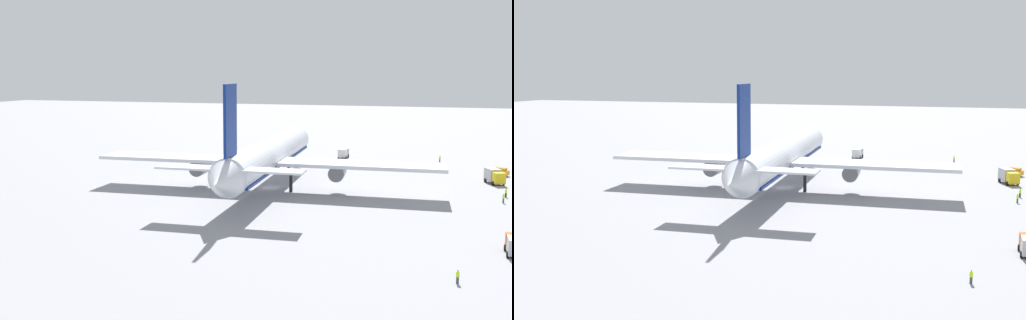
# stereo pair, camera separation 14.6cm
# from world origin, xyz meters

# --- Properties ---
(ground_plane) EXTENTS (600.00, 600.00, 0.00)m
(ground_plane) POSITION_xyz_m (0.00, 0.00, 0.00)
(ground_plane) COLOR gray
(airliner) EXTENTS (71.21, 72.10, 22.63)m
(airliner) POSITION_xyz_m (-1.24, -0.01, 7.05)
(airliner) COLOR silver
(airliner) RESTS_ON ground
(service_truck_0) EXTENTS (5.23, 2.69, 2.68)m
(service_truck_0) POSITION_xyz_m (48.02, -8.19, 1.49)
(service_truck_0) COLOR #999EA5
(service_truck_0) RESTS_ON ground
(service_truck_2) EXTENTS (6.19, 4.28, 3.25)m
(service_truck_2) POSITION_xyz_m (19.27, -46.21, 1.75)
(service_truck_2) COLOR yellow
(service_truck_2) RESTS_ON ground
(service_van) EXTENTS (3.86, 4.75, 1.97)m
(service_van) POSITION_xyz_m (30.51, -48.13, 1.03)
(service_van) COLOR orange
(service_van) RESTS_ON ground
(baggage_cart_0) EXTENTS (2.96, 2.05, 1.28)m
(baggage_cart_0) POSITION_xyz_m (48.50, 27.08, 0.71)
(baggage_cart_0) COLOR #595B60
(baggage_cart_0) RESTS_ON ground
(ground_worker_0) EXTENTS (0.41, 0.41, 1.66)m
(ground_worker_0) POSITION_xyz_m (-48.49, -37.17, 0.84)
(ground_worker_0) COLOR #3F3F47
(ground_worker_0) RESTS_ON ground
(ground_worker_1) EXTENTS (0.56, 0.56, 1.78)m
(ground_worker_1) POSITION_xyz_m (-0.91, -46.35, 0.91)
(ground_worker_1) COLOR #3F3F47
(ground_worker_1) RESTS_ON ground
(ground_worker_2) EXTENTS (0.56, 0.56, 1.76)m
(ground_worker_2) POSITION_xyz_m (4.70, -47.31, 0.90)
(ground_worker_2) COLOR black
(ground_worker_2) RESTS_ON ground
(ground_worker_3) EXTENTS (0.53, 0.53, 1.70)m
(ground_worker_3) POSITION_xyz_m (48.32, -34.56, 0.86)
(ground_worker_3) COLOR #3F3F47
(ground_worker_3) RESTS_ON ground
(traffic_cone_0) EXTENTS (0.36, 0.36, 0.55)m
(traffic_cone_0) POSITION_xyz_m (40.72, 29.42, 0.28)
(traffic_cone_0) COLOR orange
(traffic_cone_0) RESTS_ON ground
(traffic_cone_1) EXTENTS (0.36, 0.36, 0.55)m
(traffic_cone_1) POSITION_xyz_m (41.25, 0.72, 0.28)
(traffic_cone_1) COLOR orange
(traffic_cone_1) RESTS_ON ground
(traffic_cone_2) EXTENTS (0.36, 0.36, 0.55)m
(traffic_cone_2) POSITION_xyz_m (38.78, 26.29, 0.28)
(traffic_cone_2) COLOR orange
(traffic_cone_2) RESTS_ON ground
(traffic_cone_3) EXTENTS (0.36, 0.36, 0.55)m
(traffic_cone_3) POSITION_xyz_m (41.90, -32.14, 0.28)
(traffic_cone_3) COLOR orange
(traffic_cone_3) RESTS_ON ground
(traffic_cone_4) EXTENTS (0.36, 0.36, 0.55)m
(traffic_cone_4) POSITION_xyz_m (27.99, 32.82, 0.28)
(traffic_cone_4) COLOR orange
(traffic_cone_4) RESTS_ON ground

